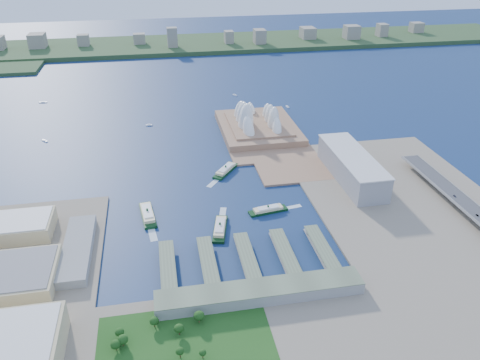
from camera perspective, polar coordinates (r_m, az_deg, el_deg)
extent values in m
plane|color=#0E2343|center=(567.60, -2.04, -5.43)|extent=(3000.00, 3000.00, 0.00)
cube|color=gray|center=(605.45, 21.91, -5.20)|extent=(240.00, 500.00, 3.00)
cube|color=#936C50|center=(811.00, 2.69, 5.53)|extent=(135.00, 220.00, 3.00)
cube|color=#2D4926|center=(1481.48, -8.06, 16.01)|extent=(2200.00, 260.00, 12.00)
cube|color=gray|center=(674.42, 13.46, 1.58)|extent=(45.00, 155.00, 35.00)
cube|color=gray|center=(459.19, 2.48, -13.54)|extent=(200.00, 28.00, 12.00)
imported|color=slate|center=(623.08, 26.94, -3.84)|extent=(1.44, 4.12, 1.36)
imported|color=slate|center=(654.09, 24.70, -1.78)|extent=(2.06, 5.07, 1.47)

